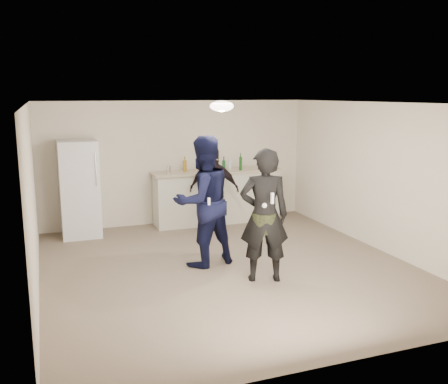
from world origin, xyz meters
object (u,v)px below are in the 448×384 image
object	(u,v)px
shaker	(169,170)
spectator	(214,189)
woman	(264,215)
counter	(217,197)
fridge	(79,189)
man	(203,201)

from	to	relation	value
shaker	spectator	size ratio (longest dim) A/B	0.10
woman	spectator	bearing A→B (deg)	-76.76
counter	fridge	world-z (taller)	fridge
fridge	man	size ratio (longest dim) A/B	0.89
counter	spectator	world-z (taller)	spectator
counter	shaker	xyz separation A→B (m)	(-1.04, -0.10, 0.65)
fridge	woman	size ratio (longest dim) A/B	0.94
man	woman	distance (m)	1.11
fridge	woman	world-z (taller)	woman
shaker	woman	distance (m)	3.28
counter	spectator	distance (m)	0.71
counter	woman	size ratio (longest dim) A/B	1.36
man	spectator	distance (m)	1.99
counter	fridge	bearing A→B (deg)	-178.54
shaker	spectator	xyz separation A→B (m)	(0.78, -0.48, -0.36)
man	woman	world-z (taller)	man
man	spectator	size ratio (longest dim) A/B	1.24
counter	spectator	size ratio (longest dim) A/B	1.59
fridge	shaker	bearing A→B (deg)	-1.06
counter	man	xyz separation A→B (m)	(-1.07, -2.40, 0.49)
counter	man	bearing A→B (deg)	-114.09
fridge	shaker	xyz separation A→B (m)	(1.70, -0.03, 0.28)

